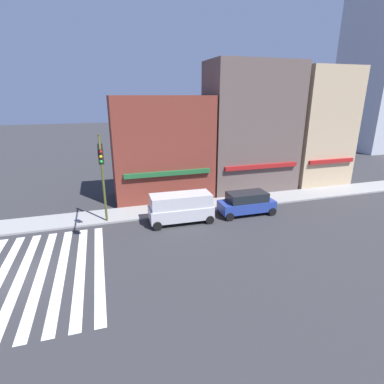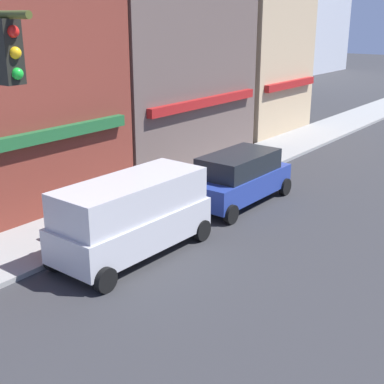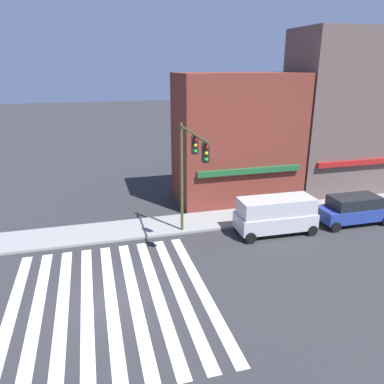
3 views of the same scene
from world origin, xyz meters
name	(u,v)px [view 1 (image 1 of 3)]	position (x,y,z in m)	size (l,w,h in m)	color
ground_plane	(20,277)	(0.00, 0.00, 0.00)	(200.00, 200.00, 0.00)	#2D2D30
sidewalk_left	(42,223)	(0.00, 7.50, 0.07)	(120.00, 3.00, 0.15)	gray
crosswalk_stripes	(20,277)	(0.00, 0.00, 0.00)	(9.03, 10.80, 0.01)	silver
storefront_row	(246,134)	(19.43, 11.50, 5.90)	(25.66, 5.30, 12.88)	maroon
traffic_signal	(102,166)	(4.93, 4.51, 5.06)	(0.32, 5.46, 6.99)	#474C1E
van_silver	(181,207)	(10.61, 4.70, 1.29)	(5.05, 2.22, 2.34)	#B7B7BC
suv_blue	(247,203)	(16.39, 4.70, 1.03)	(4.72, 2.12, 1.94)	navy
pedestrian_green_top	(168,202)	(10.01, 6.59, 1.07)	(0.32, 0.32, 1.77)	#23232D
fire_hydrant	(156,210)	(8.88, 6.40, 0.61)	(0.24, 0.24, 0.84)	red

